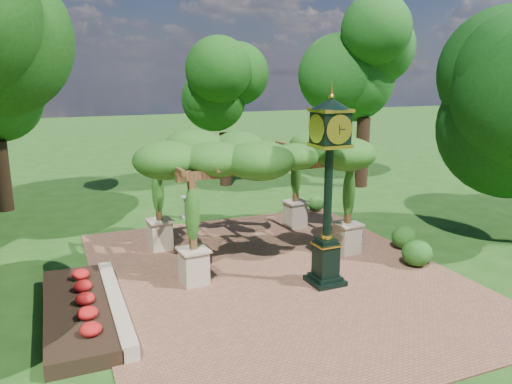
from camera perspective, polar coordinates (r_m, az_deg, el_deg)
name	(u,v)px	position (r m, az deg, el deg)	size (l,w,h in m)	color
ground	(291,290)	(13.96, 4.01, -11.06)	(120.00, 120.00, 0.00)	#1E4714
brick_plaza	(276,276)	(14.77, 2.26, -9.52)	(10.00, 12.00, 0.04)	brown
border_wall	(116,304)	(13.13, -15.74, -12.25)	(0.35, 5.00, 0.40)	#C6B793
flower_bed	(77,312)	(13.09, -19.74, -12.74)	(1.50, 5.00, 0.36)	red
pedestal_clock	(329,175)	(13.43, 8.32, 1.89)	(1.06, 1.06, 5.23)	black
pergola	(252,157)	(15.88, -0.43, 4.01)	(6.47, 4.39, 3.87)	#C2B090
sundial	(187,209)	(20.53, -7.89, -1.88)	(0.52, 0.52, 0.90)	gray
shrub_front	(417,253)	(16.06, 17.92, -6.61)	(0.92, 0.92, 0.83)	#215718
shrub_mid	(405,237)	(17.47, 16.62, -4.99)	(0.85, 0.85, 0.77)	#235818
shrub_back	(316,204)	(21.39, 6.88, -1.33)	(0.70, 0.70, 0.63)	#255518
tree_north	(225,91)	(25.81, -3.60, 11.43)	(3.28, 3.28, 7.15)	#382116
tree_east_far	(367,62)	(26.02, 12.54, 14.34)	(4.21, 4.21, 9.22)	black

